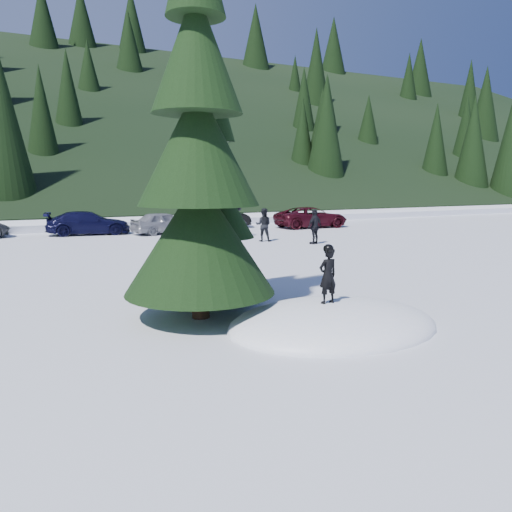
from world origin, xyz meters
name	(u,v)px	position (x,y,z in m)	size (l,w,h in m)	color
ground	(333,326)	(0.00, 0.00, 0.00)	(200.00, 200.00, 0.00)	white
snow_mound	(333,326)	(0.00, 0.00, 0.00)	(4.48, 3.52, 0.96)	white
forest_hillside	(58,94)	(0.00, 54.00, 12.50)	(200.00, 60.00, 25.00)	black
spruce_tall	(198,162)	(-2.20, 1.80, 3.32)	(3.20, 3.20, 8.60)	black
spruce_short	(218,215)	(-1.20, 3.20, 2.10)	(2.20, 2.20, 5.37)	black
child_skier	(328,276)	(-0.11, 0.07, 1.04)	(0.41, 0.27, 1.13)	black
adult_0	(264,225)	(5.18, 13.23, 0.80)	(0.78, 0.60, 1.60)	black
adult_1	(315,227)	(6.85, 11.28, 0.81)	(0.95, 0.39, 1.61)	black
adult_2	(238,219)	(4.85, 15.54, 0.93)	(1.20, 0.69, 1.87)	black
car_3	(88,223)	(-1.98, 20.09, 0.64)	(1.78, 4.38, 1.27)	black
car_4	(164,223)	(1.82, 18.71, 0.61)	(1.45, 3.59, 1.22)	gray
car_5	(218,217)	(5.89, 20.84, 0.67)	(1.41, 4.05, 1.33)	black
car_6	(311,217)	(11.10, 18.23, 0.64)	(2.13, 4.61, 1.28)	#370A13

